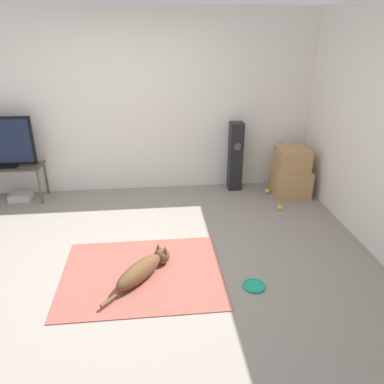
{
  "coord_description": "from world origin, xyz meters",
  "views": [
    {
      "loc": [
        0.24,
        -3.3,
        2.28
      ],
      "look_at": [
        0.68,
        0.81,
        0.45
      ],
      "focal_mm": 35.0,
      "sensor_mm": 36.0,
      "label": 1
    }
  ],
  "objects_px": {
    "cardboard_box_upper": "(292,159)",
    "game_console": "(21,197)",
    "dog": "(144,269)",
    "tennis_ball_by_boxes": "(267,191)",
    "tennis_ball_near_speaker": "(280,208)",
    "tv_stand": "(9,171)",
    "cardboard_box_lower": "(290,182)",
    "floor_speaker": "(235,157)",
    "tv": "(3,143)",
    "frisbee": "(254,286)"
  },
  "relations": [
    {
      "from": "frisbee",
      "to": "game_console",
      "type": "bearing_deg",
      "value": 140.91
    },
    {
      "from": "cardboard_box_upper",
      "to": "floor_speaker",
      "type": "distance_m",
      "value": 0.82
    },
    {
      "from": "frisbee",
      "to": "tv",
      "type": "relative_size",
      "value": 0.26
    },
    {
      "from": "dog",
      "to": "tennis_ball_by_boxes",
      "type": "xyz_separation_m",
      "value": [
        1.81,
        1.88,
        -0.08
      ]
    },
    {
      "from": "frisbee",
      "to": "game_console",
      "type": "height_order",
      "value": "game_console"
    },
    {
      "from": "game_console",
      "to": "tv",
      "type": "bearing_deg",
      "value": 170.06
    },
    {
      "from": "game_console",
      "to": "tennis_ball_by_boxes",
      "type": "bearing_deg",
      "value": -2.55
    },
    {
      "from": "tv_stand",
      "to": "game_console",
      "type": "xyz_separation_m",
      "value": [
        0.1,
        -0.02,
        -0.39
      ]
    },
    {
      "from": "frisbee",
      "to": "tennis_ball_by_boxes",
      "type": "height_order",
      "value": "tennis_ball_by_boxes"
    },
    {
      "from": "cardboard_box_upper",
      "to": "game_console",
      "type": "relative_size",
      "value": 1.46
    },
    {
      "from": "tv_stand",
      "to": "tv",
      "type": "distance_m",
      "value": 0.41
    },
    {
      "from": "dog",
      "to": "tennis_ball_near_speaker",
      "type": "bearing_deg",
      "value": 35.89
    },
    {
      "from": "tv",
      "to": "tv_stand",
      "type": "bearing_deg",
      "value": -90.0
    },
    {
      "from": "frisbee",
      "to": "tv",
      "type": "height_order",
      "value": "tv"
    },
    {
      "from": "cardboard_box_upper",
      "to": "tennis_ball_near_speaker",
      "type": "relative_size",
      "value": 6.63
    },
    {
      "from": "dog",
      "to": "tennis_ball_by_boxes",
      "type": "bearing_deg",
      "value": 46.1
    },
    {
      "from": "dog",
      "to": "tv_stand",
      "type": "height_order",
      "value": "tv_stand"
    },
    {
      "from": "dog",
      "to": "tv_stand",
      "type": "bearing_deg",
      "value": 132.39
    },
    {
      "from": "floor_speaker",
      "to": "cardboard_box_upper",
      "type": "bearing_deg",
      "value": -21.11
    },
    {
      "from": "tv",
      "to": "cardboard_box_lower",
      "type": "bearing_deg",
      "value": -3.54
    },
    {
      "from": "tennis_ball_near_speaker",
      "to": "dog",
      "type": "bearing_deg",
      "value": -144.11
    },
    {
      "from": "dog",
      "to": "tv",
      "type": "relative_size",
      "value": 0.93
    },
    {
      "from": "cardboard_box_lower",
      "to": "tv_stand",
      "type": "height_order",
      "value": "tv_stand"
    },
    {
      "from": "dog",
      "to": "floor_speaker",
      "type": "xyz_separation_m",
      "value": [
        1.35,
        2.12,
        0.4
      ]
    },
    {
      "from": "tennis_ball_by_boxes",
      "to": "game_console",
      "type": "distance_m",
      "value": 3.59
    },
    {
      "from": "cardboard_box_lower",
      "to": "tennis_ball_by_boxes",
      "type": "height_order",
      "value": "cardboard_box_lower"
    },
    {
      "from": "dog",
      "to": "cardboard_box_upper",
      "type": "height_order",
      "value": "cardboard_box_upper"
    },
    {
      "from": "floor_speaker",
      "to": "tennis_ball_near_speaker",
      "type": "bearing_deg",
      "value": -59.69
    },
    {
      "from": "cardboard_box_lower",
      "to": "tv_stand",
      "type": "relative_size",
      "value": 0.54
    },
    {
      "from": "cardboard_box_upper",
      "to": "tennis_ball_near_speaker",
      "type": "bearing_deg",
      "value": -120.31
    },
    {
      "from": "dog",
      "to": "tv_stand",
      "type": "relative_size",
      "value": 0.82
    },
    {
      "from": "frisbee",
      "to": "cardboard_box_upper",
      "type": "distance_m",
      "value": 2.4
    },
    {
      "from": "tennis_ball_near_speaker",
      "to": "tennis_ball_by_boxes",
      "type": "bearing_deg",
      "value": 91.03
    },
    {
      "from": "tv",
      "to": "frisbee",
      "type": "bearing_deg",
      "value": -38.3
    },
    {
      "from": "frisbee",
      "to": "tennis_ball_near_speaker",
      "type": "distance_m",
      "value": 1.75
    },
    {
      "from": "cardboard_box_upper",
      "to": "tv",
      "type": "xyz_separation_m",
      "value": [
        -4.0,
        0.24,
        0.3
      ]
    },
    {
      "from": "dog",
      "to": "tv_stand",
      "type": "xyz_separation_m",
      "value": [
        -1.88,
        2.06,
        0.32
      ]
    },
    {
      "from": "cardboard_box_lower",
      "to": "tv",
      "type": "xyz_separation_m",
      "value": [
        -4.0,
        0.25,
        0.65
      ]
    },
    {
      "from": "tennis_ball_by_boxes",
      "to": "tennis_ball_near_speaker",
      "type": "xyz_separation_m",
      "value": [
        0.01,
        -0.56,
        0.0
      ]
    },
    {
      "from": "tv_stand",
      "to": "tennis_ball_near_speaker",
      "type": "bearing_deg",
      "value": -11.3
    },
    {
      "from": "cardboard_box_upper",
      "to": "tv",
      "type": "relative_size",
      "value": 0.54
    },
    {
      "from": "game_console",
      "to": "floor_speaker",
      "type": "bearing_deg",
      "value": 1.42
    },
    {
      "from": "tennis_ball_by_boxes",
      "to": "tennis_ball_near_speaker",
      "type": "bearing_deg",
      "value": -88.97
    },
    {
      "from": "dog",
      "to": "tv_stand",
      "type": "distance_m",
      "value": 2.81
    },
    {
      "from": "tennis_ball_by_boxes",
      "to": "dog",
      "type": "bearing_deg",
      "value": -133.9
    },
    {
      "from": "tv",
      "to": "game_console",
      "type": "relative_size",
      "value": 2.74
    },
    {
      "from": "cardboard_box_lower",
      "to": "tv",
      "type": "relative_size",
      "value": 0.62
    },
    {
      "from": "floor_speaker",
      "to": "tv_stand",
      "type": "relative_size",
      "value": 1.1
    },
    {
      "from": "cardboard_box_lower",
      "to": "game_console",
      "type": "height_order",
      "value": "cardboard_box_lower"
    },
    {
      "from": "floor_speaker",
      "to": "tennis_ball_by_boxes",
      "type": "bearing_deg",
      "value": -27.35
    }
  ]
}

